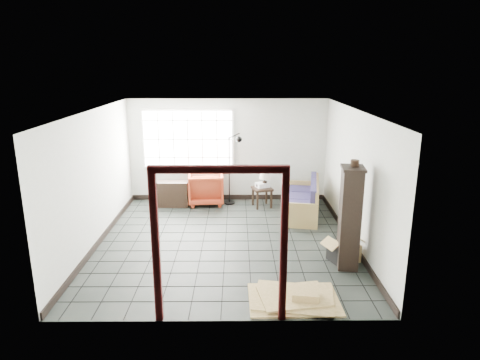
{
  "coord_description": "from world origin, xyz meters",
  "views": [
    {
      "loc": [
        0.23,
        -7.93,
        3.44
      ],
      "look_at": [
        0.29,
        0.3,
        1.19
      ],
      "focal_mm": 32.0,
      "sensor_mm": 36.0,
      "label": 1
    }
  ],
  "objects_px": {
    "armchair": "(206,187)",
    "tall_shelf": "(350,217)",
    "futon_sofa": "(305,202)",
    "side_table": "(262,191)"
  },
  "relations": [
    {
      "from": "futon_sofa",
      "to": "side_table",
      "type": "bearing_deg",
      "value": 159.64
    },
    {
      "from": "armchair",
      "to": "side_table",
      "type": "height_order",
      "value": "armchair"
    },
    {
      "from": "tall_shelf",
      "to": "futon_sofa",
      "type": "bearing_deg",
      "value": 104.08
    },
    {
      "from": "futon_sofa",
      "to": "tall_shelf",
      "type": "relative_size",
      "value": 1.1
    },
    {
      "from": "futon_sofa",
      "to": "armchair",
      "type": "height_order",
      "value": "armchair"
    },
    {
      "from": "armchair",
      "to": "side_table",
      "type": "bearing_deg",
      "value": 164.45
    },
    {
      "from": "armchair",
      "to": "tall_shelf",
      "type": "height_order",
      "value": "tall_shelf"
    },
    {
      "from": "futon_sofa",
      "to": "armchair",
      "type": "bearing_deg",
      "value": 170.57
    },
    {
      "from": "armchair",
      "to": "futon_sofa",
      "type": "bearing_deg",
      "value": 155.85
    },
    {
      "from": "armchair",
      "to": "tall_shelf",
      "type": "bearing_deg",
      "value": 122.97
    }
  ]
}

